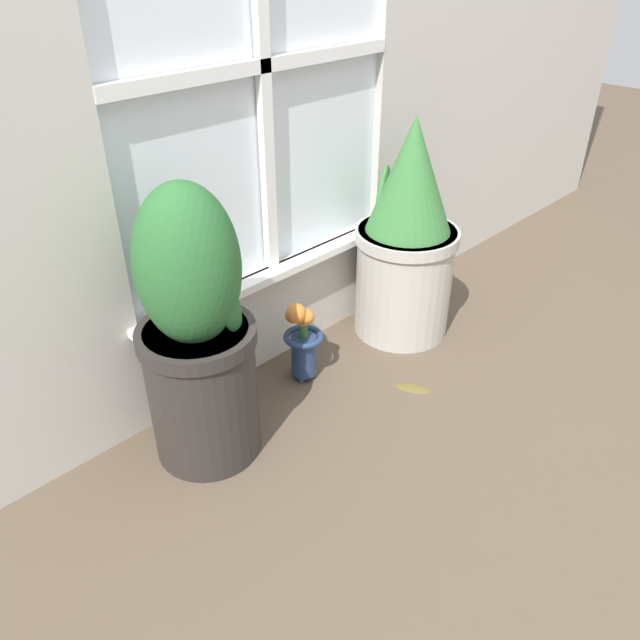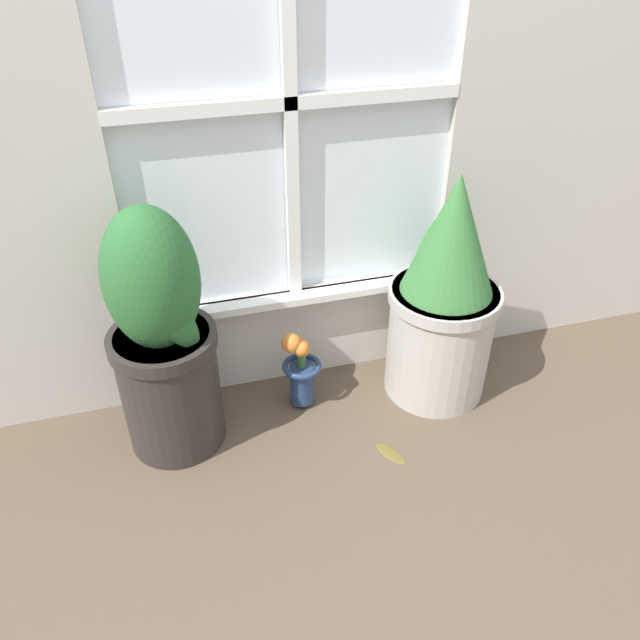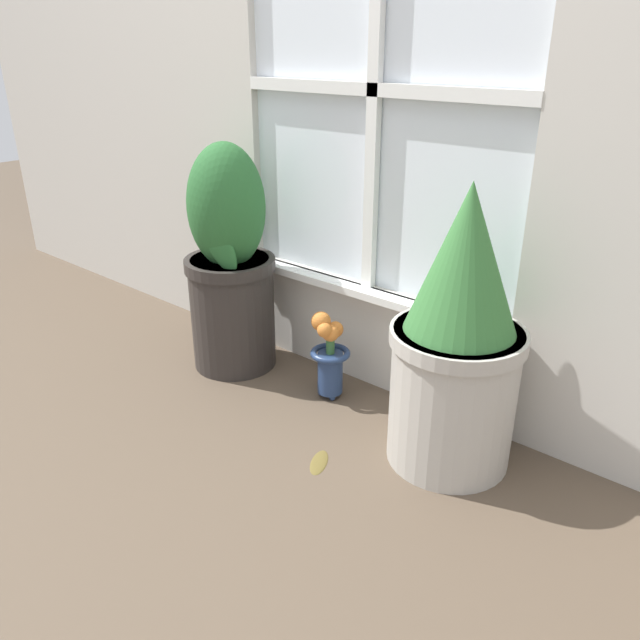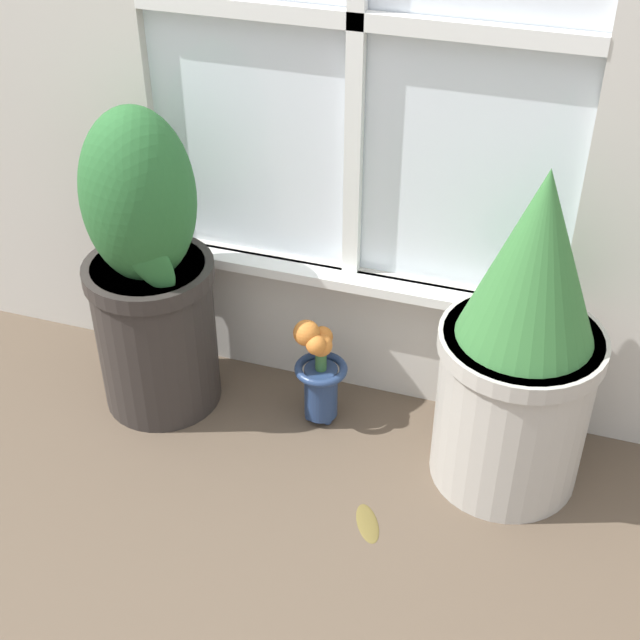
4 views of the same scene
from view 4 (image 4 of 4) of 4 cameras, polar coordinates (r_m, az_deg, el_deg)
name	(u,v)px [view 4 (image 4 of 4)]	position (r m, az deg, el deg)	size (l,w,h in m)	color
ground_plane	(280,525)	(1.92, -2.60, -13.00)	(10.00, 10.00, 0.00)	brown
potted_plant_left	(149,275)	(2.04, -10.90, 2.87)	(0.30, 0.30, 0.75)	#2D2826
potted_plant_right	(521,347)	(1.85, 12.77, -1.73)	(0.34, 0.34, 0.75)	#B7B2A8
flower_vase	(319,370)	(2.06, -0.06, -3.22)	(0.12, 0.12, 0.28)	navy
fallen_leaf	(368,522)	(1.92, 3.06, -12.80)	(0.09, 0.12, 0.01)	brown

